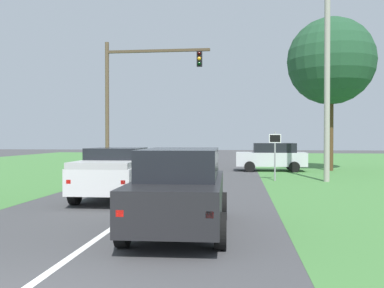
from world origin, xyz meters
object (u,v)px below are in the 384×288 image
utility_pole_right (327,83)px  traffic_light (132,88)px  pickup_truck_lead (118,172)px  oak_tree_right (331,61)px  keep_moving_sign (275,149)px  crossing_suv_far (272,156)px  red_suv_near (180,188)px

utility_pole_right → traffic_light: bearing=160.3°
pickup_truck_lead → utility_pole_right: size_ratio=0.55×
pickup_truck_lead → oak_tree_right: bearing=54.0°
keep_moving_sign → utility_pole_right: (2.50, -0.17, 3.27)m
traffic_light → crossing_suv_far: traffic_light is taller
traffic_light → crossing_suv_far: bearing=16.4°
crossing_suv_far → utility_pole_right: utility_pole_right is taller
traffic_light → crossing_suv_far: (8.64, 2.55, -4.27)m
red_suv_near → utility_pole_right: 13.57m
oak_tree_right → crossing_suv_far: oak_tree_right is taller
crossing_suv_far → keep_moving_sign: bearing=-92.6°
crossing_suv_far → utility_pole_right: size_ratio=0.46×
red_suv_near → crossing_suv_far: (3.39, 18.18, -0.05)m
traffic_light → keep_moving_sign: size_ratio=3.25×
traffic_light → utility_pole_right: size_ratio=0.83×
keep_moving_sign → oak_tree_right: oak_tree_right is taller
oak_tree_right → utility_pole_right: bearing=-102.9°
red_suv_near → keep_moving_sign: size_ratio=1.98×
pickup_truck_lead → traffic_light: 11.81m
red_suv_near → oak_tree_right: 21.20m
traffic_light → keep_moving_sign: traffic_light is taller
keep_moving_sign → crossing_suv_far: 6.32m
red_suv_near → oak_tree_right: bearing=69.0°
red_suv_near → keep_moving_sign: 12.31m
crossing_suv_far → red_suv_near: bearing=-100.6°
red_suv_near → utility_pole_right: utility_pole_right is taller
oak_tree_right → utility_pole_right: 7.75m
utility_pole_right → pickup_truck_lead: bearing=-141.2°
pickup_truck_lead → oak_tree_right: 18.46m
crossing_suv_far → utility_pole_right: (2.22, -6.45, 3.90)m
traffic_light → pickup_truck_lead: bearing=-77.9°
keep_moving_sign → utility_pole_right: size_ratio=0.26×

